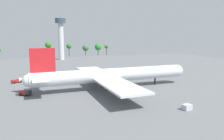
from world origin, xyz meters
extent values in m
plane|color=slate|center=(0.00, 0.00, 0.00)|extent=(284.29, 284.29, 0.00)
cylinder|color=silver|center=(0.00, 0.00, 5.86)|extent=(65.89, 5.66, 5.66)
sphere|color=silver|center=(32.95, 0.00, 5.86)|extent=(5.55, 5.55, 5.55)
sphere|color=silver|center=(-32.95, 0.00, 5.86)|extent=(4.81, 4.81, 4.81)
cube|color=red|center=(-27.67, 0.00, 13.22)|extent=(9.22, 0.50, 9.06)
cube|color=silver|center=(-28.99, -4.55, 6.71)|extent=(5.93, 8.49, 0.36)
cube|color=silver|center=(-28.99, 4.55, 6.71)|extent=(5.93, 8.49, 0.36)
cube|color=silver|center=(-3.29, -15.91, 5.01)|extent=(11.20, 28.42, 0.70)
cube|color=silver|center=(-3.29, 15.91, 5.01)|extent=(11.20, 28.42, 0.70)
cylinder|color=gray|center=(-2.29, -11.64, 3.47)|extent=(4.53, 2.38, 2.38)
cylinder|color=gray|center=(-2.29, -22.16, 3.47)|extent=(4.53, 2.38, 2.38)
cylinder|color=gray|center=(-2.29, 11.64, 3.47)|extent=(4.53, 2.38, 2.38)
cylinder|color=gray|center=(-2.29, 22.16, 3.47)|extent=(4.53, 2.38, 2.38)
cylinder|color=black|center=(21.09, 0.00, 1.52)|extent=(0.70, 0.70, 3.03)
cylinder|color=black|center=(-3.29, -3.11, 1.52)|extent=(0.70, 0.70, 3.03)
cylinder|color=black|center=(-3.29, 3.11, 1.52)|extent=(0.70, 0.70, 3.03)
cube|color=yellow|center=(27.66, 19.60, 1.31)|extent=(2.74, 2.64, 1.84)
cube|color=yellow|center=(29.03, 17.37, 1.00)|extent=(3.60, 4.03, 1.24)
cylinder|color=black|center=(28.68, 20.12, 0.38)|extent=(0.64, 0.80, 0.77)
cylinder|color=black|center=(26.73, 18.92, 0.38)|extent=(0.64, 0.80, 0.77)
cylinder|color=black|center=(30.39, 17.36, 0.38)|extent=(0.64, 0.80, 0.77)
cylinder|color=black|center=(28.43, 16.16, 0.38)|extent=(0.64, 0.80, 0.77)
cube|color=silver|center=(-36.80, 27.81, 1.26)|extent=(2.48, 2.47, 1.50)
cube|color=#B21E19|center=(-39.00, 26.64, 1.03)|extent=(3.62, 3.07, 1.03)
cylinder|color=black|center=(-36.35, 26.91, 0.51)|extent=(1.04, 0.73, 1.03)
cylinder|color=black|center=(-37.28, 28.67, 0.51)|extent=(1.04, 0.73, 1.03)
cylinder|color=black|center=(-39.08, 25.46, 0.51)|extent=(1.04, 0.73, 1.03)
cylinder|color=black|center=(-40.02, 27.22, 0.51)|extent=(1.04, 0.73, 1.03)
cube|color=#333338|center=(-33.32, 0.82, 1.19)|extent=(2.51, 2.63, 1.52)
cube|color=#B21E19|center=(-34.90, 2.10, 1.02)|extent=(3.50, 3.44, 1.16)
cylinder|color=black|center=(-34.15, -0.08, 0.43)|extent=(0.85, 0.76, 0.87)
cylinder|color=black|center=(-32.61, 1.81, 0.43)|extent=(0.85, 0.76, 0.87)
cylinder|color=black|center=(-36.11, 1.51, 0.43)|extent=(0.85, 0.76, 0.87)
cylinder|color=black|center=(-34.56, 3.41, 0.43)|extent=(0.85, 0.76, 0.87)
cube|color=#B7BCC6|center=(11.58, -33.44, 0.83)|extent=(3.20, 2.60, 1.66)
cone|color=orange|center=(31.98, -2.37, 0.35)|extent=(0.49, 0.49, 0.70)
cylinder|color=silver|center=(-3.18, 122.22, 16.57)|extent=(4.95, 4.95, 33.13)
cylinder|color=#334756|center=(-3.18, 122.22, 35.29)|extent=(9.40, 9.40, 4.31)
cylinder|color=#51381E|center=(-11.73, 154.64, 5.15)|extent=(0.77, 0.77, 10.29)
sphere|color=#2F7921|center=(-11.73, 154.64, 12.31)|extent=(6.73, 6.73, 6.73)
cylinder|color=#51381E|center=(9.69, 154.64, 4.46)|extent=(0.71, 0.71, 8.91)
sphere|color=#2B6D29|center=(9.69, 154.64, 10.57)|extent=(5.52, 5.52, 5.52)
cylinder|color=#51381E|center=(27.98, 154.64, 3.14)|extent=(0.63, 0.63, 6.28)
sphere|color=#316D34|center=(27.98, 154.64, 8.33)|extent=(6.83, 6.83, 6.83)
cylinder|color=#51381E|center=(42.46, 154.64, 3.41)|extent=(0.85, 0.85, 6.82)
sphere|color=#258327|center=(42.46, 154.64, 9.07)|extent=(7.51, 7.51, 7.51)
cylinder|color=#51381E|center=(52.62, 154.64, 3.99)|extent=(0.70, 0.70, 7.99)
sphere|color=#376B24|center=(52.62, 154.64, 9.34)|extent=(4.51, 4.51, 4.51)
camera|label=1|loc=(-32.99, -85.92, 22.55)|focal=35.63mm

